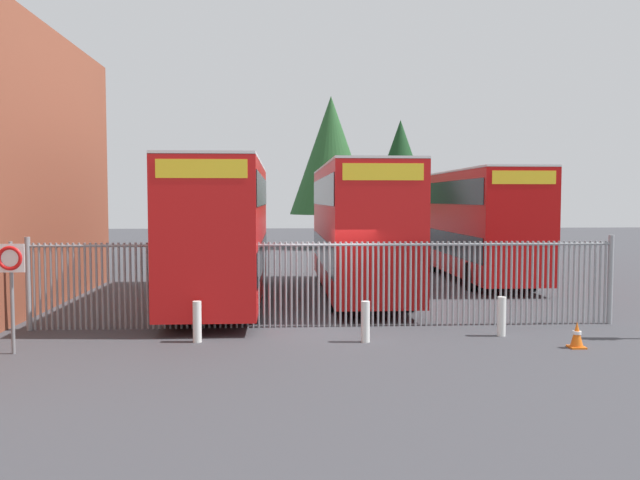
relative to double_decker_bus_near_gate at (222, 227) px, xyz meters
The scene contains 13 objects.
ground_plane 5.53m from the double_decker_bus_near_gate, 51.86° to the left, with size 100.00×100.00×0.00m, color #3D3D42.
palisade_fence 5.23m from the double_decker_bus_near_gate, 53.65° to the right, with size 15.13×0.14×2.35m.
double_decker_bus_near_gate is the anchor object (origin of this frame).
double_decker_bus_behind_fence_left 4.75m from the double_decker_bus_near_gate, 19.10° to the left, with size 2.54×10.81×4.42m.
double_decker_bus_behind_fence_right 11.28m from the double_decker_bus_near_gate, 30.13° to the left, with size 2.54×10.81×4.42m.
double_decker_bus_far_back 21.22m from the double_decker_bus_near_gate, 54.03° to the left, with size 2.54×10.81×4.42m.
bollard_near_left 6.06m from the double_decker_bus_near_gate, 90.98° to the right, with size 0.20×0.20×0.95m, color silver.
bollard_center_front 7.32m from the double_decker_bus_near_gate, 57.72° to the right, with size 0.20×0.20×0.95m, color silver.
bollard_near_right 9.19m from the double_decker_bus_near_gate, 37.55° to the right, with size 0.20×0.20×0.95m, color silver.
traffic_cone_by_gate 11.02m from the double_decker_bus_near_gate, 39.30° to the right, with size 0.34×0.34×0.59m.
speed_limit_sign_post 7.77m from the double_decker_bus_near_gate, 119.91° to the right, with size 0.60×0.14×2.40m.
tree_tall_back 24.76m from the double_decker_bus_near_gate, 77.65° to the left, with size 5.55×5.55×10.21m.
tree_short_side 26.52m from the double_decker_bus_near_gate, 67.58° to the left, with size 4.10×4.10×8.70m.
Camera 1 is at (-1.24, -16.91, 3.29)m, focal length 37.31 mm.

